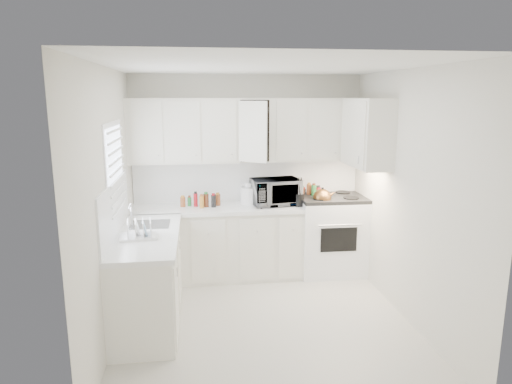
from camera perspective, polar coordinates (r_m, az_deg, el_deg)
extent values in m
plane|color=beige|center=(4.99, 1.09, -15.89)|extent=(3.20, 3.20, 0.00)
plane|color=white|center=(4.42, 1.22, 15.45)|extent=(3.20, 3.20, 0.00)
plane|color=silver|center=(6.09, -1.10, 2.19)|extent=(3.00, 0.00, 3.00)
plane|color=silver|center=(3.02, 5.74, -7.99)|extent=(3.00, 0.00, 3.00)
plane|color=silver|center=(4.56, -17.83, -1.68)|extent=(0.00, 3.20, 3.20)
plane|color=silver|center=(4.98, 18.48, -0.62)|extent=(0.00, 3.20, 3.20)
cube|color=silver|center=(5.83, -4.56, -2.05)|extent=(2.24, 0.64, 0.05)
cube|color=silver|center=(4.80, -13.48, -5.40)|extent=(0.64, 1.62, 0.05)
cube|color=white|center=(6.09, -1.09, 1.48)|extent=(2.98, 0.02, 0.55)
cube|color=white|center=(4.77, -17.24, -2.00)|extent=(0.02, 1.60, 0.55)
imported|color=gray|center=(5.88, 2.45, 0.38)|extent=(0.64, 0.42, 0.41)
cylinder|color=white|center=(5.96, -0.87, -0.12)|extent=(0.12, 0.12, 0.27)
cylinder|color=#A1542B|center=(5.93, -9.08, -1.02)|extent=(0.06, 0.06, 0.13)
cylinder|color=#277634|center=(5.84, -8.37, -1.20)|extent=(0.06, 0.06, 0.13)
cylinder|color=#AF1721|center=(5.93, -7.63, -0.98)|extent=(0.06, 0.06, 0.13)
cylinder|color=#C8852F|center=(5.84, -6.90, -1.16)|extent=(0.06, 0.06, 0.13)
cylinder|color=brown|center=(5.93, -6.18, -0.95)|extent=(0.06, 0.06, 0.13)
cylinder|color=black|center=(5.85, -5.43, -1.12)|extent=(0.06, 0.06, 0.13)
cylinder|color=#A1542B|center=(5.94, -4.74, -0.91)|extent=(0.06, 0.06, 0.13)
cylinder|color=#AF1721|center=(6.09, 4.48, -0.28)|extent=(0.06, 0.06, 0.19)
cylinder|color=#C8852F|center=(6.05, 5.11, -0.39)|extent=(0.06, 0.06, 0.19)
cylinder|color=brown|center=(6.12, 5.49, -0.25)|extent=(0.06, 0.06, 0.19)
cylinder|color=black|center=(6.07, 6.12, -0.36)|extent=(0.06, 0.06, 0.19)
cylinder|color=#A1542B|center=(6.14, 6.49, -0.23)|extent=(0.06, 0.06, 0.19)
cylinder|color=#277634|center=(6.10, 7.13, -0.33)|extent=(0.06, 0.06, 0.19)
cylinder|color=#AF1721|center=(6.17, 7.48, -0.20)|extent=(0.06, 0.06, 0.19)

